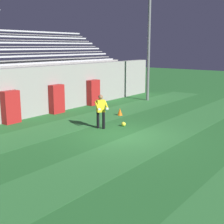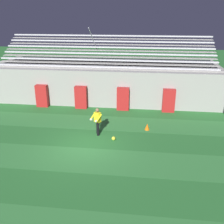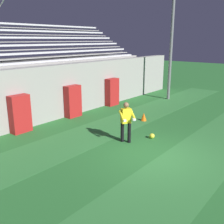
{
  "view_description": "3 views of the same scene",
  "coord_description": "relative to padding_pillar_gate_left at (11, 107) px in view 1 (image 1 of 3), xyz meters",
  "views": [
    {
      "loc": [
        -10.91,
        -7.87,
        3.95
      ],
      "look_at": [
        0.07,
        0.61,
        1.01
      ],
      "focal_mm": 50.0,
      "sensor_mm": 36.0,
      "label": 1
    },
    {
      "loc": [
        2.97,
        -12.43,
        6.96
      ],
      "look_at": [
        1.39,
        0.78,
        1.79
      ],
      "focal_mm": 42.0,
      "sensor_mm": 36.0,
      "label": 2
    },
    {
      "loc": [
        -7.68,
        -4.32,
        4.05
      ],
      "look_at": [
        0.67,
        2.49,
        1.06
      ],
      "focal_mm": 42.0,
      "sensor_mm": 36.0,
      "label": 3
    }
  ],
  "objects": [
    {
      "name": "padding_pillar_gate_right",
      "position": [
        3.17,
        0.0,
        0.0
      ],
      "size": [
        0.9,
        0.44,
        1.7
      ],
      "primitive_type": "cube",
      "color": "#B21E1E",
      "rests_on": "ground"
    },
    {
      "name": "padding_pillar_gate_left",
      "position": [
        0.0,
        0.0,
        0.0
      ],
      "size": [
        0.9,
        0.44,
        1.7
      ],
      "primitive_type": "cube",
      "color": "#B21E1E",
      "rests_on": "ground"
    },
    {
      "name": "traffic_cone",
      "position": [
        4.96,
        -3.37,
        -0.64
      ],
      "size": [
        0.3,
        0.3,
        0.42
      ],
      "primitive_type": "cone",
      "color": "orange",
      "rests_on": "ground"
    },
    {
      "name": "turf_stripe_far",
      "position": [
        1.59,
        -2.62,
        -0.85
      ],
      "size": [
        28.0,
        2.33,
        0.01
      ],
      "primitive_type": "cube",
      "color": "#337A38",
      "rests_on": "ground"
    },
    {
      "name": "bleacher_stand",
      "position": [
        1.59,
        3.24,
        0.66
      ],
      "size": [
        18.0,
        4.75,
        5.83
      ],
      "color": "#999691",
      "rests_on": "ground"
    },
    {
      "name": "padding_pillar_far_right",
      "position": [
        6.5,
        0.0,
        0.0
      ],
      "size": [
        0.9,
        0.44,
        1.7
      ],
      "primitive_type": "cube",
      "color": "#B21E1E",
      "rests_on": "ground"
    },
    {
      "name": "turf_stripe_mid",
      "position": [
        1.59,
        -7.29,
        -0.85
      ],
      "size": [
        28.0,
        2.33,
        0.01
      ],
      "primitive_type": "cube",
      "color": "#337A38",
      "rests_on": "ground"
    },
    {
      "name": "back_wall",
      "position": [
        1.59,
        0.55,
        0.55
      ],
      "size": [
        24.0,
        0.6,
        2.8
      ],
      "primitive_type": "cube",
      "color": "#999691",
      "rests_on": "ground"
    },
    {
      "name": "floodlight_pole",
      "position": [
        10.38,
        -1.94,
        5.13
      ],
      "size": [
        0.9,
        0.36,
        9.71
      ],
      "color": "slate",
      "rests_on": "ground"
    },
    {
      "name": "ground_plane",
      "position": [
        1.59,
        -5.95,
        -0.85
      ],
      "size": [
        80.0,
        80.0,
        0.0
      ],
      "primitive_type": "plane",
      "color": "#286B2D"
    },
    {
      "name": "soccer_ball",
      "position": [
        3.04,
        -5.01,
        -0.74
      ],
      "size": [
        0.22,
        0.22,
        0.22
      ],
      "primitive_type": "sphere",
      "color": "yellow",
      "rests_on": "ground"
    },
    {
      "name": "goalkeeper",
      "position": [
        2.01,
        -4.39,
        0.1
      ],
      "size": [
        0.73,
        0.71,
        1.67
      ],
      "color": "black",
      "rests_on": "ground"
    }
  ]
}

